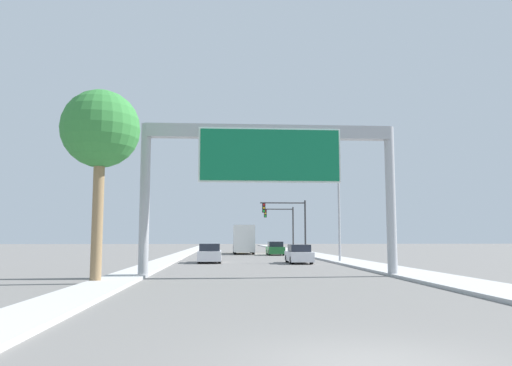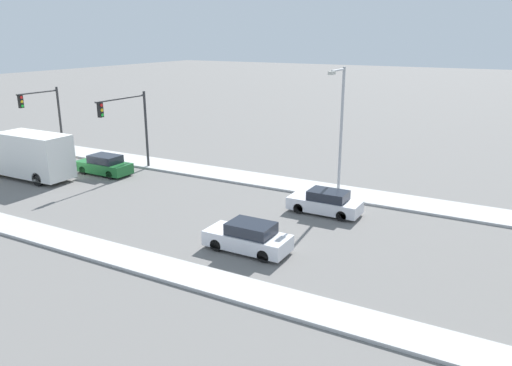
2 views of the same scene
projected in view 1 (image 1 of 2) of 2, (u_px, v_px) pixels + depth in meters
The scene contains 11 objects.
sidewalk_right at pixel (299, 252), 67.74m from camera, with size 3.00×120.00×0.15m.
median_strip_left at pixel (188, 252), 66.80m from camera, with size 2.00×120.00×0.15m.
sign_gantry at pixel (270, 159), 26.13m from camera, with size 13.41×0.73×7.92m.
car_near_right at pixel (275, 249), 57.25m from camera, with size 1.81×4.53×1.55m.
car_mid_left at pixel (210, 254), 40.01m from camera, with size 1.81×4.35×1.52m.
car_far_left at pixel (299, 254), 39.08m from camera, with size 1.73×4.40×1.47m.
truck_box_primary at pixel (243, 240), 61.21m from camera, with size 2.45×8.03×3.49m.
traffic_light_near_intersection at pixel (290, 218), 56.12m from camera, with size 5.19×0.32×6.20m.
traffic_light_mid_block at pixel (283, 222), 66.04m from camera, with size 4.12×0.32×6.05m.
palm_tree_foreground at pixel (100, 131), 22.53m from camera, with size 3.53×3.53×8.68m.
street_lamp_right at pixel (335, 200), 40.13m from camera, with size 2.54×0.28×8.56m.
Camera 1 is at (-2.35, -7.85, 2.02)m, focal length 35.00 mm.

